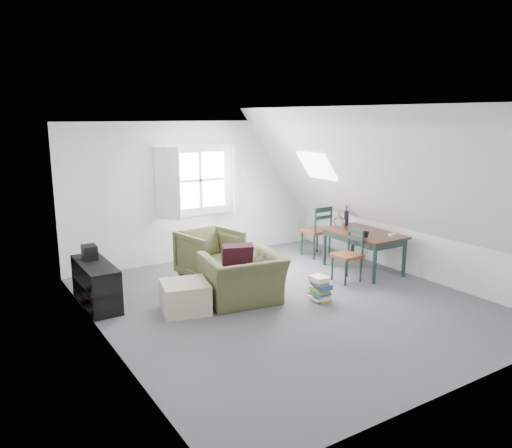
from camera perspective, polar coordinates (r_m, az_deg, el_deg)
floor at (r=7.18m, az=3.47°, el=-8.92°), size 5.50×5.50×0.00m
ceiling at (r=6.69m, az=3.75°, el=11.46°), size 5.50×5.50×0.00m
wall_back at (r=9.17m, az=-6.49°, el=3.79°), size 5.00×0.00×5.00m
wall_front at (r=4.93m, az=22.64°, el=-4.51°), size 5.00×0.00×5.00m
wall_left at (r=5.77m, az=-17.02°, el=-1.74°), size 0.00×5.50×5.50m
wall_right at (r=8.51m, az=17.43°, el=2.64°), size 0.00×5.50×5.50m
slope_left at (r=5.98m, az=-8.52°, el=4.28°), size 3.19×5.50×4.48m
slope_right at (r=7.75m, az=13.07°, el=5.91°), size 3.19×5.50×4.48m
dormer_window at (r=9.07m, az=-6.31°, el=4.98°), size 1.71×0.35×1.30m
skylight at (r=8.71m, az=6.97°, el=6.61°), size 0.35×0.75×0.47m
armchair_near at (r=7.19m, az=-1.54°, el=-8.86°), size 1.18×1.07×0.69m
armchair_far at (r=8.25m, az=-5.23°, el=-6.08°), size 0.99×1.01×0.79m
throw_pillow at (r=7.12m, az=-2.18°, el=-3.96°), size 0.50×0.38×0.46m
ottoman at (r=6.86m, az=-8.10°, el=-8.25°), size 0.73×0.73×0.40m
dining_table at (r=8.61m, az=12.19°, el=-1.47°), size 0.81×1.35×0.68m
demijohn at (r=8.78m, az=9.51°, el=0.30°), size 0.20×0.20×0.29m
vase_twigs at (r=9.01m, az=10.29°, el=0.75°), size 0.08×0.09×0.65m
cup at (r=8.21m, az=12.42°, el=-1.51°), size 0.14×0.14×0.10m
paper_box at (r=8.42m, az=15.33°, el=-1.18°), size 0.12×0.08×0.04m
dining_chair_far at (r=9.35m, az=7.02°, el=-0.71°), size 0.45×0.45×0.97m
dining_chair_near at (r=8.07m, az=10.53°, el=-3.43°), size 0.39×0.39×0.84m
media_shelf at (r=7.30m, az=-17.71°, el=-6.85°), size 0.39×1.18×0.61m
electronics_box at (r=7.45m, az=-18.49°, el=-3.12°), size 0.20×0.27×0.21m
magazine_stack at (r=7.22m, az=7.34°, el=-7.34°), size 0.27×0.32×0.36m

